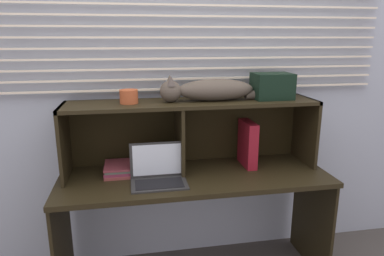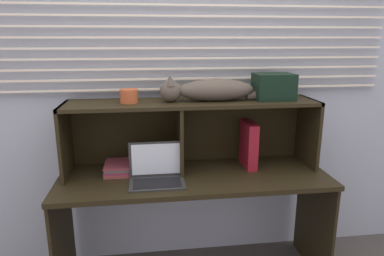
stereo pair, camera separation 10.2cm
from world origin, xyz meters
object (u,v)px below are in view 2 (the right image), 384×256
cat (211,90)px  binder_upright (248,144)px  book_stack (121,167)px  storage_box (274,87)px  small_basket (129,96)px  laptop (157,173)px

cat → binder_upright: (0.25, 0.00, -0.36)m
book_stack → storage_box: 1.08m
cat → small_basket: bearing=180.0°
laptop → book_stack: size_ratio=1.45×
laptop → storage_box: (0.75, 0.18, 0.47)m
cat → laptop: bearing=-152.8°
cat → laptop: cat is taller
laptop → book_stack: bearing=140.7°
cat → storage_box: 0.40m
book_stack → small_basket: small_basket is taller
cat → book_stack: (-0.56, -0.00, -0.47)m
cat → binder_upright: cat is taller
cat → laptop: size_ratio=2.61×
cat → small_basket: cat is taller
cat → small_basket: size_ratio=7.76×
laptop → small_basket: 0.49m
binder_upright → laptop: bearing=-163.4°
book_stack → storage_box: (0.96, 0.00, 0.49)m
binder_upright → book_stack: (-0.81, -0.00, -0.12)m
binder_upright → small_basket: size_ratio=2.73×
binder_upright → storage_box: bearing=0.0°
laptop → binder_upright: bearing=16.6°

